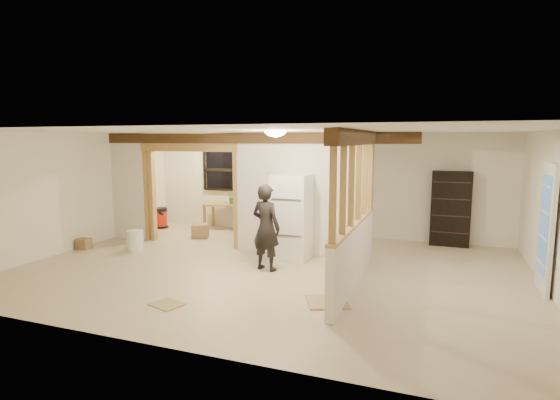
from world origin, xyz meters
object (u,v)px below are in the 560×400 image
at_px(woman, 266,227).
at_px(bookshelf, 451,209).
at_px(work_table, 226,216).
at_px(shop_vac, 160,218).
at_px(refrigerator, 292,217).

distance_m(woman, bookshelf, 4.42).
distance_m(work_table, shop_vac, 1.81).
bearing_deg(woman, work_table, -37.34).
bearing_deg(shop_vac, bookshelf, 4.14).
height_order(work_table, shop_vac, work_table).
relative_size(refrigerator, bookshelf, 1.01).
xyz_separation_m(refrigerator, bookshelf, (2.95, 2.24, -0.01)).
bearing_deg(bookshelf, shop_vac, -175.86).
height_order(woman, bookshelf, bookshelf).
distance_m(woman, shop_vac, 4.88).
relative_size(woman, shop_vac, 2.88).
relative_size(work_table, shop_vac, 2.02).
distance_m(refrigerator, work_table, 3.36).
distance_m(woman, work_table, 3.83).
relative_size(woman, work_table, 1.42).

